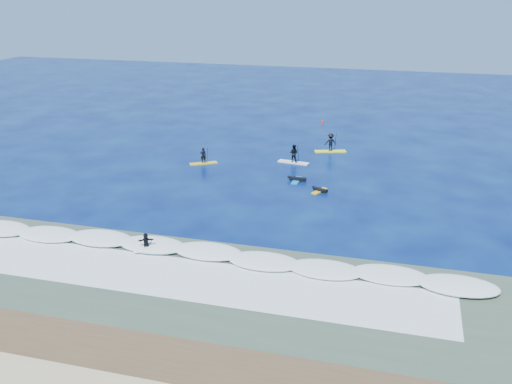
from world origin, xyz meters
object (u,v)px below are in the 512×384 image
(sup_paddler_right, at_px, (331,143))
(prone_paddler_near, at_px, (320,190))
(sup_paddler_left, at_px, (203,158))
(sup_paddler_center, at_px, (294,155))
(wave_surfer, at_px, (146,243))
(marker_buoy, at_px, (323,122))
(prone_paddler_far, at_px, (297,179))

(sup_paddler_right, xyz_separation_m, prone_paddler_near, (0.91, -12.64, -0.78))
(sup_paddler_left, distance_m, sup_paddler_center, 9.10)
(sup_paddler_center, xyz_separation_m, prone_paddler_near, (3.92, -7.67, -0.69))
(sup_paddler_left, height_order, wave_surfer, sup_paddler_left)
(marker_buoy, bearing_deg, prone_paddler_far, -86.87)
(sup_paddler_center, distance_m, sup_paddler_right, 5.81)
(wave_surfer, bearing_deg, sup_paddler_right, 44.92)
(sup_paddler_left, distance_m, prone_paddler_near, 13.55)
(prone_paddler_near, distance_m, marker_buoy, 25.56)
(wave_surfer, distance_m, marker_buoy, 40.59)
(prone_paddler_near, bearing_deg, sup_paddler_left, 91.87)
(sup_paddler_left, bearing_deg, sup_paddler_center, -13.65)
(sup_paddler_right, bearing_deg, prone_paddler_far, -116.34)
(marker_buoy, bearing_deg, sup_paddler_left, -113.53)
(sup_paddler_right, distance_m, prone_paddler_far, 10.51)
(prone_paddler_near, bearing_deg, sup_paddler_right, 27.46)
(sup_paddler_left, xyz_separation_m, sup_paddler_center, (8.68, 2.71, 0.22))
(sup_paddler_left, xyz_separation_m, marker_buoy, (8.85, 20.33, -0.35))
(sup_paddler_left, xyz_separation_m, prone_paddler_far, (10.11, -2.68, -0.45))
(sup_paddler_left, relative_size, sup_paddler_center, 0.84)
(sup_paddler_center, height_order, wave_surfer, sup_paddler_center)
(sup_paddler_right, distance_m, wave_surfer, 28.82)
(prone_paddler_near, xyz_separation_m, prone_paddler_far, (-2.49, 2.27, 0.02))
(wave_surfer, bearing_deg, prone_paddler_near, 29.86)
(sup_paddler_right, relative_size, wave_surfer, 1.94)
(prone_paddler_near, relative_size, prone_paddler_far, 0.88)
(sup_paddler_center, height_order, prone_paddler_near, sup_paddler_center)
(sup_paddler_left, xyz_separation_m, prone_paddler_near, (12.60, -4.95, -0.47))
(sup_paddler_center, bearing_deg, sup_paddler_right, 67.00)
(sup_paddler_right, bearing_deg, marker_buoy, 84.94)
(sup_paddler_left, bearing_deg, sup_paddler_right, 2.31)
(sup_paddler_center, relative_size, prone_paddler_far, 1.45)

